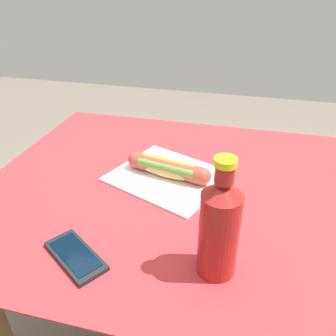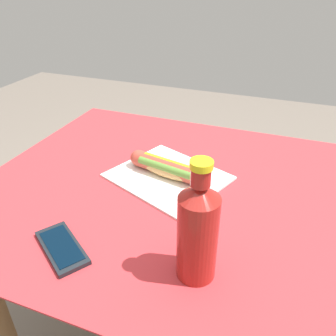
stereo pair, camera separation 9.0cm
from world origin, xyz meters
TOP-DOWN VIEW (x-y plane):
  - dining_table at (0.00, 0.00)m, footprint 1.06×0.84m
  - paper_wrapper at (0.06, -0.04)m, footprint 0.35×0.33m
  - hot_dog at (0.06, -0.04)m, footprint 0.24×0.09m
  - cell_phone at (0.17, 0.29)m, footprint 0.16×0.13m
  - soda_bottle at (-0.10, 0.25)m, footprint 0.07×0.07m

SIDE VIEW (x-z plane):
  - dining_table at x=0.00m, z-range 0.23..0.96m
  - paper_wrapper at x=0.06m, z-range 0.74..0.74m
  - cell_phone at x=0.17m, z-range 0.74..0.75m
  - hot_dog at x=0.06m, z-range 0.74..0.79m
  - soda_bottle at x=-0.10m, z-range 0.72..0.96m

